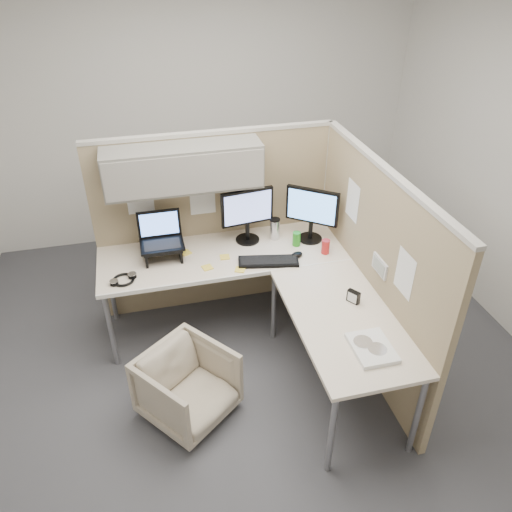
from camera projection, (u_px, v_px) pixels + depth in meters
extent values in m
plane|color=#3B3B41|center=(252.00, 362.00, 4.03)|extent=(4.50, 4.50, 0.00)
cube|color=#9D8967|center=(215.00, 224.00, 4.31)|extent=(2.00, 0.05, 1.60)
cube|color=#A8A399|center=(211.00, 132.00, 3.86)|extent=(2.00, 0.06, 0.03)
cube|color=slate|center=(183.00, 166.00, 3.80)|extent=(1.20, 0.34, 0.34)
cube|color=gray|center=(186.00, 176.00, 3.65)|extent=(1.18, 0.01, 0.30)
plane|color=white|center=(140.00, 196.00, 3.97)|extent=(0.26, 0.00, 0.26)
plane|color=white|center=(202.00, 198.00, 4.11)|extent=(0.26, 0.00, 0.26)
cube|color=#9D8967|center=(372.00, 272.00, 3.70)|extent=(0.05, 2.00, 1.60)
cube|color=#A8A399|center=(388.00, 170.00, 3.25)|extent=(0.06, 2.00, 0.03)
cube|color=#A8A399|center=(324.00, 211.00, 4.51)|extent=(0.06, 0.06, 1.60)
cube|color=silver|center=(380.00, 266.00, 3.48)|extent=(0.02, 0.20, 0.12)
cube|color=gray|center=(379.00, 266.00, 3.48)|extent=(0.00, 0.16, 0.09)
plane|color=white|center=(353.00, 201.00, 3.80)|extent=(0.00, 0.26, 0.26)
plane|color=white|center=(405.00, 274.00, 3.16)|extent=(0.00, 0.26, 0.26)
cube|color=beige|center=(224.00, 254.00, 4.06)|extent=(2.00, 0.68, 0.03)
cube|color=beige|center=(343.00, 319.00, 3.39)|extent=(0.68, 1.30, 0.03)
cube|color=white|center=(232.00, 278.00, 3.78)|extent=(2.00, 0.02, 0.03)
cylinder|color=gray|center=(111.00, 330.00, 3.83)|extent=(0.04, 0.04, 0.70)
cylinder|color=gray|center=(111.00, 287.00, 4.30)|extent=(0.04, 0.04, 0.70)
cylinder|color=gray|center=(332.00, 434.00, 3.04)|extent=(0.04, 0.04, 0.70)
cylinder|color=gray|center=(418.00, 415.00, 3.16)|extent=(0.04, 0.04, 0.70)
cylinder|color=gray|center=(274.00, 305.00, 4.10)|extent=(0.04, 0.04, 0.70)
imported|color=#B6A791|center=(188.00, 383.00, 3.46)|extent=(0.77, 0.76, 0.58)
cylinder|color=black|center=(248.00, 239.00, 4.21)|extent=(0.20, 0.20, 0.02)
cylinder|color=black|center=(247.00, 231.00, 4.17)|extent=(0.04, 0.04, 0.15)
cube|color=black|center=(247.00, 207.00, 4.04)|extent=(0.44, 0.09, 0.30)
cube|color=#8A9EEF|center=(248.00, 208.00, 4.03)|extent=(0.40, 0.05, 0.26)
cylinder|color=black|center=(310.00, 238.00, 4.23)|extent=(0.20, 0.20, 0.02)
cylinder|color=black|center=(311.00, 230.00, 4.18)|extent=(0.04, 0.04, 0.15)
cube|color=black|center=(312.00, 206.00, 4.06)|extent=(0.37, 0.30, 0.30)
cube|color=#5799EC|center=(311.00, 207.00, 4.04)|extent=(0.32, 0.25, 0.26)
cube|color=black|center=(162.00, 247.00, 3.92)|extent=(0.30, 0.24, 0.01)
cube|color=black|center=(146.00, 255.00, 3.92)|extent=(0.02, 0.22, 0.12)
cube|color=black|center=(180.00, 250.00, 3.97)|extent=(0.02, 0.22, 0.12)
cube|color=black|center=(162.00, 245.00, 3.91)|extent=(0.34, 0.24, 0.02)
cube|color=black|center=(159.00, 223.00, 3.96)|extent=(0.34, 0.06, 0.22)
cube|color=#598CF2|center=(159.00, 224.00, 3.96)|extent=(0.30, 0.04, 0.18)
cube|color=black|center=(268.00, 262.00, 3.92)|extent=(0.49, 0.25, 0.02)
ellipsoid|color=black|center=(297.00, 255.00, 3.99)|extent=(0.12, 0.10, 0.04)
cylinder|color=silver|center=(275.00, 229.00, 4.20)|extent=(0.08, 0.08, 0.18)
cylinder|color=black|center=(275.00, 220.00, 4.15)|extent=(0.09, 0.09, 0.01)
cylinder|color=#B21E1E|center=(326.00, 247.00, 4.02)|extent=(0.07, 0.07, 0.12)
cylinder|color=#268C1E|center=(297.00, 239.00, 4.12)|extent=(0.07, 0.07, 0.12)
cube|color=yellow|center=(186.00, 253.00, 4.05)|extent=(0.10, 0.10, 0.01)
cube|color=yellow|center=(225.00, 257.00, 3.99)|extent=(0.08, 0.08, 0.01)
cube|color=yellow|center=(240.00, 270.00, 3.84)|extent=(0.10, 0.10, 0.01)
cube|color=yellow|center=(207.00, 267.00, 3.87)|extent=(0.09, 0.09, 0.01)
torus|color=black|center=(123.00, 280.00, 3.72)|extent=(0.22, 0.22, 0.02)
cylinder|color=black|center=(114.00, 283.00, 3.68)|extent=(0.06, 0.06, 0.03)
cylinder|color=black|center=(132.00, 276.00, 3.75)|extent=(0.06, 0.06, 0.03)
cube|color=white|center=(372.00, 348.00, 3.10)|extent=(0.25, 0.31, 0.03)
cylinder|color=silver|center=(377.00, 349.00, 3.07)|extent=(0.12, 0.12, 0.00)
cylinder|color=silver|center=(363.00, 341.00, 3.13)|extent=(0.12, 0.12, 0.00)
cube|color=black|center=(353.00, 297.00, 3.49)|extent=(0.08, 0.10, 0.09)
cube|color=white|center=(352.00, 298.00, 3.48)|extent=(0.04, 0.06, 0.07)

